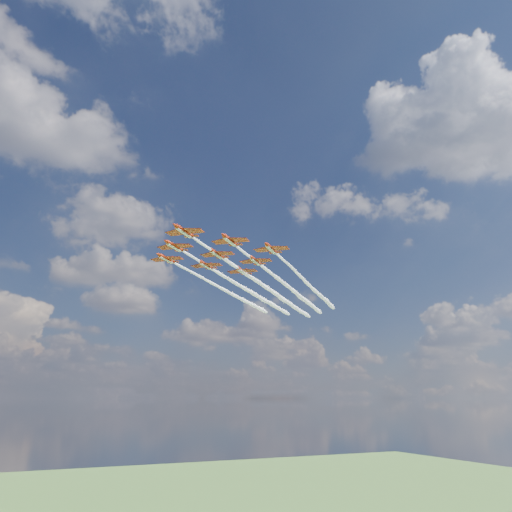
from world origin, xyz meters
name	(u,v)px	position (x,y,z in m)	size (l,w,h in m)	color
jet_lead	(253,279)	(21.53, 22.90, 84.44)	(70.25, 74.36, 2.43)	#AA2209
jet_row2_port	(284,283)	(33.10, 24.74, 84.44)	(70.25, 74.36, 2.43)	#AA2209
jet_row2_starb	(242,287)	(22.68, 34.56, 84.44)	(70.25, 74.36, 2.43)	#AA2209
jet_row3_port	(312,288)	(44.67, 26.57, 84.44)	(70.25, 74.36, 2.43)	#AA2209
jet_row3_centre	(271,291)	(34.25, 36.39, 84.44)	(70.25, 74.36, 2.43)	#AA2209
jet_row3_starb	(232,293)	(23.84, 46.22, 84.44)	(70.25, 74.36, 2.43)	#AA2209
jet_row4_port	(298,295)	(45.83, 38.23, 84.44)	(70.25, 74.36, 2.43)	#AA2209
jet_row4_starb	(259,297)	(35.41, 48.05, 84.44)	(70.25, 74.36, 2.43)	#AA2209
jet_tail	(285,301)	(46.98, 49.89, 84.44)	(70.25, 74.36, 2.43)	#AA2209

